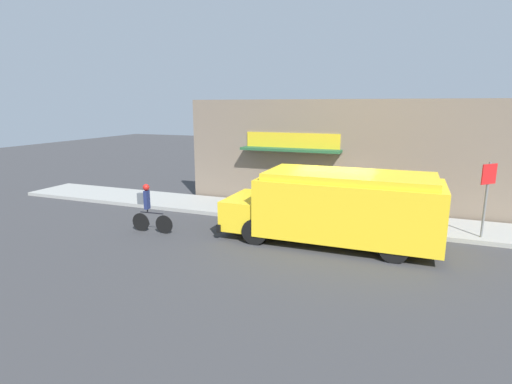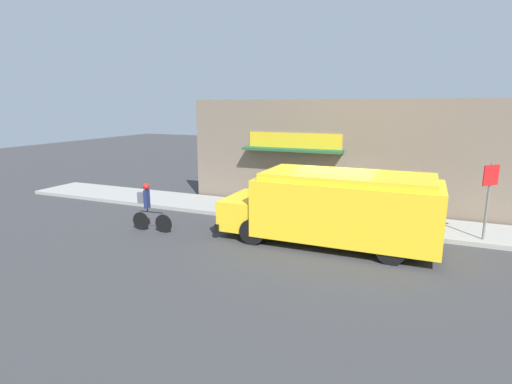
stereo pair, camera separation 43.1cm
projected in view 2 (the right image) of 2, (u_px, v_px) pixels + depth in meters
name	position (u px, v px, depth m)	size (l,w,h in m)	color
ground_plane	(332.00, 230.00, 13.28)	(70.00, 70.00, 0.00)	#38383A
sidewalk	(339.00, 219.00, 14.33)	(28.00, 2.36, 0.14)	#999993
storefront	(347.00, 156.00, 15.16)	(13.27, 0.80, 4.28)	#756656
school_bus	(336.00, 207.00, 11.76)	(6.35, 2.81, 2.15)	yellow
cyclist	(148.00, 207.00, 13.02)	(1.47, 0.22, 1.59)	black
stop_sign_post	(489.00, 189.00, 11.56)	(0.45, 0.45, 2.30)	slate
trash_bin	(364.00, 203.00, 14.69)	(0.51, 0.51, 0.78)	#2D5138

